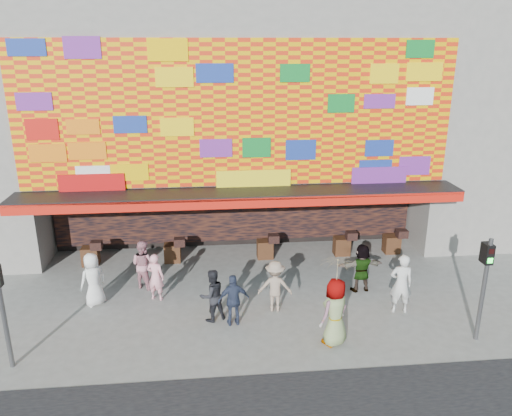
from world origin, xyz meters
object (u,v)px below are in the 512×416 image
at_px(ped_c, 212,295).
at_px(parasol, 337,273).
at_px(ped_a, 93,279).
at_px(ped_i, 143,264).
at_px(signal_right, 485,278).
at_px(ped_d, 275,286).
at_px(ped_e, 234,300).
at_px(ped_f, 362,268).
at_px(signal_left, 1,301).
at_px(ped_g, 335,312).
at_px(ped_h, 401,284).
at_px(ped_b, 156,277).

relative_size(ped_c, parasol, 0.90).
bearing_deg(ped_a, ped_i, 176.01).
height_order(ped_a, ped_i, ped_a).
relative_size(signal_right, ped_d, 1.85).
bearing_deg(ped_e, ped_f, -166.05).
bearing_deg(signal_left, ped_g, 1.37).
bearing_deg(ped_d, ped_a, -2.05).
bearing_deg(signal_left, ped_h, 8.75).
height_order(signal_left, ped_f, signal_left).
relative_size(ped_b, ped_f, 0.96).
height_order(ped_b, ped_d, ped_d).
bearing_deg(parasol, ped_c, 154.63).
bearing_deg(ped_b, signal_right, -178.06).
bearing_deg(ped_c, ped_b, -64.81).
xyz_separation_m(signal_right, parasol, (-4.00, 0.20, 0.26)).
height_order(ped_d, ped_i, ped_i).
relative_size(ped_a, ped_f, 1.05).
relative_size(signal_left, ped_e, 1.91).
bearing_deg(signal_left, ped_f, 17.30).
distance_m(signal_right, ped_d, 5.87).
bearing_deg(parasol, ped_i, 144.79).
xyz_separation_m(ped_f, ped_i, (-7.18, 0.98, 0.01)).
distance_m(signal_right, parasol, 4.01).
height_order(ped_i, parasol, parasol).
xyz_separation_m(ped_h, ped_i, (-7.94, 2.44, -0.11)).
distance_m(ped_c, ped_i, 3.26).
height_order(ped_h, parasol, parasol).
bearing_deg(ped_b, ped_c, 162.17).
xyz_separation_m(ped_d, ped_i, (-4.17, 1.97, 0.02)).
relative_size(ped_b, ped_e, 1.00).
bearing_deg(ped_f, ped_e, 16.14).
xyz_separation_m(signal_right, ped_h, (-1.59, 1.66, -0.92)).
relative_size(ped_d, ped_g, 0.84).
distance_m(signal_left, ped_g, 8.45).
bearing_deg(ped_d, ped_f, -154.51).
distance_m(ped_d, ped_i, 4.61).
distance_m(ped_c, ped_d, 1.96).
relative_size(signal_left, ped_b, 1.91).
bearing_deg(ped_b, ped_a, 25.63).
relative_size(signal_left, ped_f, 1.83).
bearing_deg(ped_e, ped_d, -159.26).
distance_m(ped_e, ped_g, 2.94).
distance_m(signal_left, ped_c, 5.52).
height_order(ped_a, ped_e, ped_a).
bearing_deg(ped_g, ped_i, -69.25).
relative_size(ped_a, ped_g, 0.90).
relative_size(ped_a, ped_h, 0.91).
bearing_deg(ped_i, ped_h, -165.57).
xyz_separation_m(ped_e, parasol, (2.66, -1.24, 1.33)).
bearing_deg(ped_g, ped_h, 177.22).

